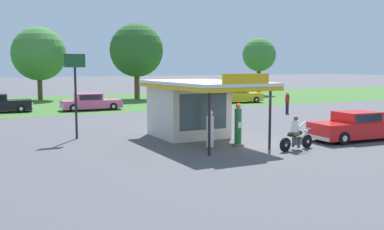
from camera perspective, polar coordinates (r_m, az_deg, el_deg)
The scene contains 16 objects.
ground_plane at distance 22.03m, azimuth 8.37°, elevation -3.90°, with size 300.00×300.00×0.00m, color #4C4C51.
grass_verge_strip at distance 49.42m, azimuth -12.31°, elevation 1.61°, with size 120.00×24.00×0.01m, color #3D6B2D.
service_station_kiosk at distance 24.18m, azimuth -0.05°, elevation 1.36°, with size 4.12×7.66×3.52m.
gas_pump_nearside at distance 20.96m, azimuth 2.31°, elevation -2.06°, with size 0.44×0.44×1.82m.
gas_pump_offside at distance 21.74m, azimuth 5.86°, elevation -1.44°, with size 0.44×0.44×2.09m.
motorcycle_with_rider at distance 21.20m, azimuth 13.04°, elevation -2.60°, with size 2.16×0.72×1.58m.
featured_classic_sedan at distance 25.03m, azimuth 20.34°, elevation -1.43°, with size 5.58×2.27×1.49m.
parked_car_back_row_far_left at distance 40.41m, azimuth -12.72°, elevation 1.56°, with size 5.35×2.18×1.48m.
parked_car_back_row_left at distance 42.66m, azimuth -0.07°, elevation 1.96°, with size 4.92×2.17×1.51m.
parked_car_back_row_centre_left at distance 47.92m, azimuth 5.92°, elevation 2.43°, with size 5.26×2.92×1.53m.
bystander_strolling_foreground at distance 33.61m, azimuth 0.64°, elevation 1.22°, with size 0.37×0.37×1.71m.
bystander_chatting_near_pumps at distance 37.44m, azimuth 11.99°, elevation 1.64°, with size 0.34×0.34×1.78m.
tree_oak_far_right at distance 53.43m, azimuth -7.01°, elevation 8.05°, with size 6.25×6.25×8.82m.
tree_oak_left at distance 54.16m, azimuth -19.04°, elevation 7.20°, with size 6.05×6.05×8.26m.
tree_oak_far_left at distance 61.69m, azimuth 8.52°, elevation 7.55°, with size 4.50×4.50×7.65m.
roadside_pole_sign at distance 24.44m, azimuth -14.59°, elevation 4.23°, with size 1.10×0.12×4.48m.
Camera 1 is at (-12.67, -17.61, 3.84)m, focal length 42.06 mm.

